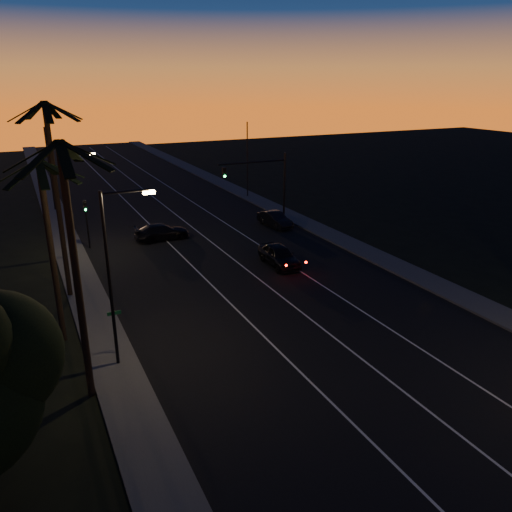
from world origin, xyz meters
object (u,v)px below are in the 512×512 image
signal_mast (263,177)px  cross_car (162,232)px  lead_car (279,255)px  right_car (275,219)px

signal_mast → cross_car: 11.10m
lead_car → cross_car: lead_car is taller
right_car → cross_car: (-11.16, 0.64, -0.00)m
right_car → signal_mast: bearing=130.7°
right_car → lead_car: bearing=-115.9°
lead_car → cross_car: (-6.39, 10.44, -0.09)m
lead_car → cross_car: size_ratio=1.07×
signal_mast → cross_car: (-10.33, -0.32, -4.05)m
signal_mast → right_car: bearing=-49.3°
signal_mast → cross_car: signal_mast is taller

